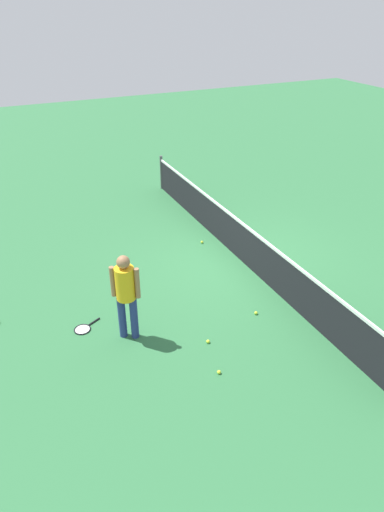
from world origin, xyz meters
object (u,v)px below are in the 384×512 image
tennis_ball_by_net (219,372)px  tennis_ball_stray_left (202,242)px  tennis_racket_near_player (84,329)px  tennis_ball_midcourt (208,341)px  tennis_ball_baseline (256,313)px  player_near_side (126,291)px

tennis_ball_by_net → tennis_ball_stray_left: size_ratio=1.00×
tennis_racket_near_player → tennis_ball_midcourt: bearing=55.6°
tennis_ball_midcourt → tennis_ball_stray_left: same height
tennis_racket_near_player → tennis_ball_stray_left: 4.08m
tennis_ball_baseline → tennis_ball_midcourt: bearing=-74.1°
tennis_racket_near_player → tennis_ball_baseline: 3.32m
player_near_side → tennis_ball_midcourt: player_near_side is taller
tennis_racket_near_player → tennis_ball_midcourt: (1.33, 1.94, 0.02)m
tennis_ball_midcourt → player_near_side: bearing=-122.7°
tennis_ball_stray_left → tennis_ball_midcourt: bearing=-24.5°
player_near_side → tennis_ball_stray_left: bearing=133.5°
tennis_ball_baseline → tennis_ball_stray_left: size_ratio=1.00×
tennis_ball_midcourt → tennis_ball_stray_left: 3.76m
tennis_ball_midcourt → tennis_racket_near_player: bearing=-124.4°
player_near_side → tennis_ball_baseline: size_ratio=25.76×
player_near_side → tennis_ball_stray_left: 3.96m
tennis_ball_midcourt → tennis_ball_baseline: 1.28m
tennis_ball_by_net → tennis_racket_near_player: bearing=-139.8°
tennis_ball_by_net → tennis_ball_stray_left: same height
tennis_racket_near_player → tennis_ball_stray_left: size_ratio=9.05×
player_near_side → tennis_ball_midcourt: (0.78, 1.22, -0.98)m
tennis_racket_near_player → tennis_ball_midcourt: size_ratio=9.05×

